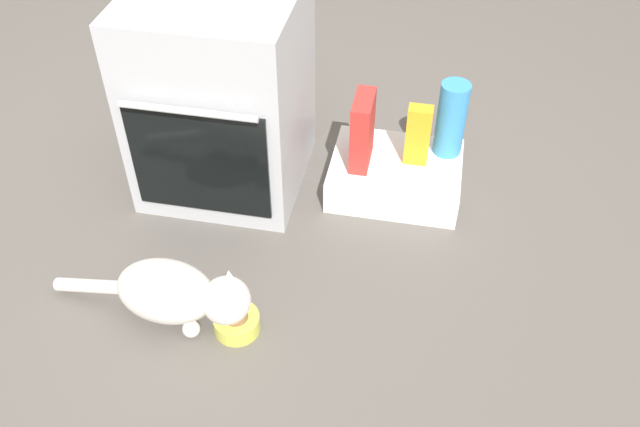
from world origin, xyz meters
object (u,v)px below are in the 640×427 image
Objects in this scene: pantry_cabinet at (395,175)px; juice_carton at (418,135)px; water_bottle at (451,119)px; cat at (177,293)px; cereal_box at (362,131)px; oven at (221,94)px; food_bowl at (237,322)px.

juice_carton is at bearing 17.82° from pantry_cabinet.
juice_carton is 0.14m from water_bottle.
cat is at bearing -130.08° from juice_carton.
juice_carton is 0.86× the size of cereal_box.
pantry_cabinet is 0.25m from cereal_box.
food_bowl is at bearing -71.81° from oven.
pantry_cabinet is at bearing -162.18° from juice_carton.
water_bottle is 1.07× the size of cereal_box.
cereal_box is at bearing -168.46° from juice_carton.
juice_carton is at bearing 11.54° from cereal_box.
cat reaches higher than food_bowl.
juice_carton is (0.67, 0.80, 0.13)m from cat.
water_bottle is (0.60, 0.89, 0.25)m from food_bowl.
cat is at bearing -127.86° from pantry_cabinet.
food_bowl is at bearing -120.78° from juice_carton.
pantry_cabinet is at bearing 4.15° from oven.
cereal_box reaches higher than food_bowl.
cat is 1.05m from juice_carton.
oven reaches higher than cat.
juice_carton reaches higher than cat.
juice_carton is at bearing -143.63° from water_bottle.
cat reaches higher than pantry_cabinet.
water_bottle is at bearing 21.55° from cereal_box.
oven reaches higher than juice_carton.
oven is at bearing -176.92° from cereal_box.
juice_carton is at bearing 59.22° from food_bowl.
cereal_box is (-0.32, -0.13, -0.01)m from water_bottle.
food_bowl is 0.21× the size of cat.
cat is at bearing 176.72° from food_bowl.
pantry_cabinet is at bearing -149.86° from water_bottle.
pantry_cabinet reaches higher than food_bowl.
water_bottle is 0.34m from cereal_box.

